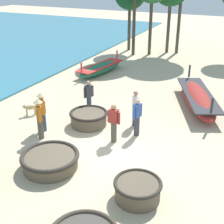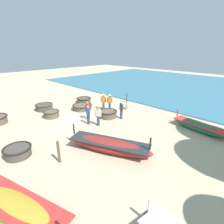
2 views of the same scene
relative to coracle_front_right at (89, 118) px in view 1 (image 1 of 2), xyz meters
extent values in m
plane|color=#C6B793|center=(1.89, -1.46, -0.33)|extent=(80.00, 80.00, 0.00)
cylinder|color=brown|center=(0.00, 0.00, -0.06)|extent=(1.52, 1.52, 0.55)
torus|color=#28231E|center=(0.00, 0.00, 0.22)|extent=(1.64, 1.64, 0.12)
cylinder|color=brown|center=(3.58, -3.58, -0.06)|extent=(1.31, 1.31, 0.54)
torus|color=#332D26|center=(3.58, -3.58, 0.21)|extent=(1.42, 1.42, 0.10)
cylinder|color=brown|center=(0.38, -3.35, -0.10)|extent=(1.82, 1.82, 0.46)
torus|color=#332D26|center=(0.38, -3.35, 0.13)|extent=(1.97, 1.97, 0.15)
ellipsoid|color=maroon|center=(3.80, 4.07, 0.04)|extent=(3.15, 5.27, 0.75)
cube|color=#2D2D33|center=(3.80, 4.07, 0.28)|extent=(3.03, 4.91, 0.06)
cylinder|color=#2D2D33|center=(2.86, 6.28, 0.71)|extent=(0.10, 0.10, 0.67)
cylinder|color=#2D2D33|center=(4.73, 1.86, 0.71)|extent=(0.10, 0.10, 0.67)
ellipsoid|color=#237551|center=(-2.88, 6.80, -0.02)|extent=(1.65, 4.24, 0.62)
cube|color=red|center=(-2.88, 6.80, 0.18)|extent=(1.63, 3.92, 0.06)
cylinder|color=red|center=(-2.57, 8.68, 0.51)|extent=(0.10, 0.10, 0.55)
cylinder|color=red|center=(-3.19, 4.92, 0.51)|extent=(0.10, 0.10, 0.55)
cylinder|color=#4C473D|center=(-1.14, -1.82, 0.08)|extent=(0.22, 0.22, 0.82)
cube|color=orange|center=(-1.14, -1.82, 0.76)|extent=(0.39, 0.40, 0.54)
sphere|color=tan|center=(-1.14, -1.82, 1.14)|extent=(0.20, 0.20, 0.20)
cylinder|color=orange|center=(-1.29, -1.65, 0.71)|extent=(0.09, 0.09, 0.48)
cylinder|color=orange|center=(-1.00, -1.98, 0.71)|extent=(0.09, 0.09, 0.48)
cone|color=#D1BC84|center=(-1.14, -1.82, 1.27)|extent=(0.36, 0.36, 0.14)
cylinder|color=#4C473D|center=(1.57, -0.85, 0.08)|extent=(0.22, 0.22, 0.82)
cube|color=maroon|center=(1.57, -0.85, 0.76)|extent=(0.35, 0.24, 0.54)
sphere|color=#A37556|center=(1.57, -0.85, 1.14)|extent=(0.20, 0.20, 0.20)
cylinder|color=maroon|center=(1.35, -0.84, 0.71)|extent=(0.09, 0.09, 0.48)
cylinder|color=maroon|center=(1.79, -0.86, 0.71)|extent=(0.09, 0.09, 0.48)
cylinder|color=#2D425B|center=(-1.44, -1.24, 0.08)|extent=(0.22, 0.22, 0.82)
cube|color=orange|center=(-1.44, -1.24, 0.76)|extent=(0.40, 0.39, 0.54)
sphere|color=#A37556|center=(-1.44, -1.24, 1.14)|extent=(0.20, 0.20, 0.20)
cylinder|color=orange|center=(-1.27, -1.38, 0.71)|extent=(0.09, 0.09, 0.48)
cylinder|color=orange|center=(-1.60, -1.10, 0.71)|extent=(0.09, 0.09, 0.48)
cone|color=#D1BC84|center=(-1.44, -1.24, 1.27)|extent=(0.36, 0.36, 0.14)
cylinder|color=#2D425B|center=(-0.58, 1.09, 0.08)|extent=(0.22, 0.22, 0.82)
cube|color=#3D3D42|center=(-0.58, 1.09, 0.76)|extent=(0.35, 0.40, 0.54)
sphere|color=tan|center=(-0.58, 1.09, 1.14)|extent=(0.20, 0.20, 0.20)
cylinder|color=#3D3D42|center=(-0.48, 1.29, 0.71)|extent=(0.09, 0.09, 0.48)
cylinder|color=#3D3D42|center=(-0.68, 0.90, 0.71)|extent=(0.09, 0.09, 0.48)
cylinder|color=#2D425B|center=(1.81, 0.79, 0.08)|extent=(0.22, 0.22, 0.82)
cube|color=silver|center=(1.81, 0.79, 0.76)|extent=(0.35, 0.40, 0.54)
sphere|color=#A37556|center=(1.81, 0.79, 1.14)|extent=(0.20, 0.20, 0.20)
cylinder|color=silver|center=(1.91, 0.60, 0.71)|extent=(0.09, 0.09, 0.48)
cylinder|color=silver|center=(1.70, 0.98, 0.71)|extent=(0.09, 0.09, 0.48)
cylinder|color=#383842|center=(2.18, 0.01, 0.08)|extent=(0.22, 0.22, 0.82)
cube|color=#33569E|center=(2.18, 0.01, 0.76)|extent=(0.30, 0.39, 0.54)
sphere|color=tan|center=(2.18, 0.01, 1.14)|extent=(0.20, 0.20, 0.20)
cylinder|color=#33569E|center=(2.24, 0.22, 0.71)|extent=(0.09, 0.09, 0.48)
cylinder|color=#33569E|center=(2.13, -0.20, 0.71)|extent=(0.09, 0.09, 0.48)
ellipsoid|color=tan|center=(-2.88, -0.25, 0.06)|extent=(0.51, 0.51, 0.22)
sphere|color=tan|center=(-3.06, -0.43, 0.13)|extent=(0.18, 0.18, 0.18)
cylinder|color=tan|center=(-2.71, -0.08, 0.12)|extent=(0.17, 0.17, 0.16)
cylinder|color=tan|center=(-2.96, -0.43, -0.19)|extent=(0.06, 0.06, 0.28)
cylinder|color=tan|center=(-3.06, -0.33, -0.19)|extent=(0.06, 0.06, 0.28)
cylinder|color=tan|center=(-2.71, -0.17, -0.19)|extent=(0.06, 0.06, 0.28)
cylinder|color=tan|center=(-2.81, -0.07, -0.19)|extent=(0.06, 0.06, 0.28)
cylinder|color=#4C3D2D|center=(-2.76, 12.21, 2.24)|extent=(0.24, 0.24, 5.13)
cylinder|color=#4C3D2D|center=(-3.72, 13.63, 1.44)|extent=(0.24, 0.24, 3.55)
cylinder|color=#4C3D2D|center=(0.18, 14.24, 2.49)|extent=(0.24, 0.24, 5.64)
cylinder|color=#4C3D2D|center=(-1.66, 12.87, 1.80)|extent=(0.24, 0.24, 4.26)
cylinder|color=#4C3D2D|center=(-0.59, 14.11, 1.64)|extent=(0.24, 0.24, 3.95)
camera|label=1|loc=(5.97, -10.45, 5.74)|focal=50.00mm
camera|label=2|loc=(10.09, 10.62, 5.44)|focal=28.00mm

